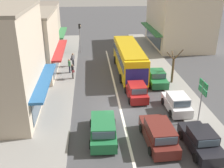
{
  "coord_description": "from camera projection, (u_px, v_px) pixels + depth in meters",
  "views": [
    {
      "loc": [
        -2.52,
        -19.87,
        11.14
      ],
      "look_at": [
        -0.49,
        2.81,
        1.2
      ],
      "focal_mm": 42.0,
      "sensor_mm": 36.0,
      "label": 1
    }
  ],
  "objects": [
    {
      "name": "hatchback_behind_bus_near",
      "position": [
        136.0,
        91.0,
        24.49
      ],
      "size": [
        1.89,
        3.74,
        1.54
      ],
      "color": "maroon",
      "rests_on": "ground"
    },
    {
      "name": "city_bus",
      "position": [
        129.0,
        57.0,
        30.25
      ],
      "size": [
        2.77,
        10.86,
        3.23
      ],
      "color": "yellow",
      "rests_on": "ground"
    },
    {
      "name": "directional_road_sign",
      "position": [
        203.0,
        91.0,
        19.82
      ],
      "size": [
        0.1,
        1.4,
        3.6
      ],
      "color": "gray",
      "rests_on": "ground"
    },
    {
      "name": "traffic_light_downstreet",
      "position": [
        80.0,
        33.0,
        37.4
      ],
      "size": [
        0.33,
        0.24,
        4.2
      ],
      "color": "gray",
      "rests_on": "ground"
    },
    {
      "name": "shopfront_mid_block",
      "position": [
        21.0,
        44.0,
        29.47
      ],
      "size": [
        8.71,
        9.38,
        7.05
      ],
      "color": "#B2A38E",
      "rests_on": "ground"
    },
    {
      "name": "ground_plane",
      "position": [
        121.0,
        109.0,
        22.8
      ],
      "size": [
        140.0,
        140.0,
        0.0
      ],
      "primitive_type": "plane",
      "color": "#3F3F42"
    },
    {
      "name": "lane_centre_line",
      "position": [
        116.0,
        90.0,
        26.45
      ],
      "size": [
        0.2,
        28.0,
        0.01
      ],
      "primitive_type": "cube",
      "color": "silver",
      "rests_on": "ground"
    },
    {
      "name": "parked_sedan_kerb_third",
      "position": [
        156.0,
        77.0,
        27.79
      ],
      "size": [
        1.97,
        4.24,
        1.47
      ],
      "color": "#1E6638",
      "rests_on": "ground"
    },
    {
      "name": "wagon_adjacent_lane_trail",
      "position": [
        103.0,
        129.0,
        18.67
      ],
      "size": [
        2.05,
        4.56,
        1.58
      ],
      "color": "#1E6638",
      "rests_on": "ground"
    },
    {
      "name": "pedestrian_browsing_midblock",
      "position": [
        69.0,
        65.0,
        30.2
      ],
      "size": [
        0.32,
        0.55,
        1.63
      ],
      "color": "#232838",
      "rests_on": "sidewalk_left"
    },
    {
      "name": "kerb_right",
      "position": [
        170.0,
        80.0,
        28.76
      ],
      "size": [
        2.8,
        44.0,
        0.12
      ],
      "primitive_type": "cube",
      "color": "gray",
      "rests_on": "ground"
    },
    {
      "name": "pedestrian_far_walker",
      "position": [
        73.0,
        71.0,
        28.53
      ],
      "size": [
        0.39,
        0.65,
        1.63
      ],
      "color": "#4C4742",
      "rests_on": "sidewalk_left"
    },
    {
      "name": "pedestrian_with_handbag_near",
      "position": [
        73.0,
        59.0,
        32.33
      ],
      "size": [
        0.51,
        0.59,
        1.63
      ],
      "color": "#333338",
      "rests_on": "sidewalk_left"
    },
    {
      "name": "parked_sedan_kerb_front",
      "position": [
        201.0,
        141.0,
        17.49
      ],
      "size": [
        2.0,
        4.26,
        1.47
      ],
      "color": "black",
      "rests_on": "ground"
    },
    {
      "name": "shopfront_far_end",
      "position": [
        35.0,
        29.0,
        37.68
      ],
      "size": [
        7.57,
        8.02,
        6.78
      ],
      "color": "gray",
      "rests_on": "ground"
    },
    {
      "name": "parked_hatchback_kerb_second",
      "position": [
        177.0,
        103.0,
        22.35
      ],
      "size": [
        1.88,
        3.73,
        1.54
      ],
      "color": "silver",
      "rests_on": "ground"
    },
    {
      "name": "street_tree_right",
      "position": [
        173.0,
        68.0,
        27.37
      ],
      "size": [
        1.74,
        1.63,
        3.72
      ],
      "color": "brown",
      "rests_on": "ground"
    },
    {
      "name": "sidewalk_left",
      "position": [
        50.0,
        84.0,
        27.69
      ],
      "size": [
        5.2,
        44.0,
        0.14
      ],
      "primitive_type": "cube",
      "color": "gray",
      "rests_on": "ground"
    },
    {
      "name": "wagon_queue_gap_filler",
      "position": [
        159.0,
        134.0,
        18.09
      ],
      "size": [
        2.05,
        4.56,
        1.58
      ],
      "color": "#561E19",
      "rests_on": "ground"
    },
    {
      "name": "building_right_far",
      "position": [
        179.0,
        20.0,
        40.66
      ],
      "size": [
        8.86,
        11.46,
        7.91
      ],
      "color": "beige",
      "rests_on": "ground"
    }
  ]
}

